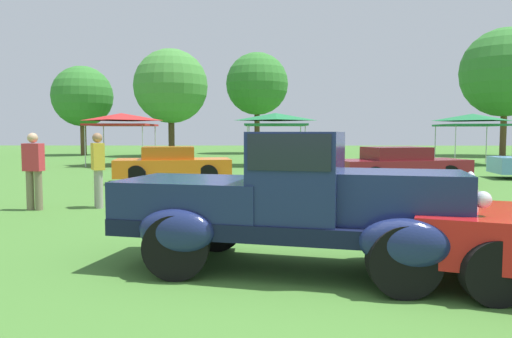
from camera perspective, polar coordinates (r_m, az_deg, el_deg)
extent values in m
plane|color=#42752D|center=(5.77, 6.14, -12.79)|extent=(120.00, 120.00, 0.00)
cube|color=black|center=(6.04, 3.92, -6.52)|extent=(4.43, 2.39, 0.20)
cube|color=navy|center=(5.89, 16.08, -3.21)|extent=(1.77, 1.42, 0.60)
ellipsoid|color=silver|center=(5.97, 23.78, -3.50)|extent=(0.28, 0.54, 0.68)
cube|color=navy|center=(5.94, 5.04, -0.67)|extent=(1.30, 1.57, 1.04)
cube|color=black|center=(5.92, 5.06, 2.22)|extent=(1.22, 1.58, 0.40)
cube|color=navy|center=(6.31, -6.75, -3.31)|extent=(2.11, 1.80, 0.48)
ellipsoid|color=navy|center=(6.66, 16.41, -5.67)|extent=(0.98, 0.57, 0.52)
ellipsoid|color=navy|center=(5.25, 16.99, -8.35)|extent=(0.98, 0.57, 0.52)
ellipsoid|color=navy|center=(7.03, -4.61, -5.00)|extent=(0.98, 0.57, 0.52)
ellipsoid|color=navy|center=(5.70, -9.34, -7.21)|extent=(0.98, 0.57, 0.52)
sphere|color=silver|center=(6.40, 23.55, -2.27)|extent=(0.18, 0.18, 0.18)
sphere|color=silver|center=(5.54, 25.01, -3.28)|extent=(0.18, 0.18, 0.18)
cylinder|color=black|center=(6.70, 16.38, -7.19)|extent=(0.76, 0.24, 0.76)
cylinder|color=black|center=(5.29, 16.95, -10.25)|extent=(0.76, 0.24, 0.76)
cylinder|color=black|center=(7.06, -4.60, -6.44)|extent=(0.76, 0.24, 0.76)
cylinder|color=black|center=(5.74, -9.32, -8.97)|extent=(0.76, 0.24, 0.76)
cylinder|color=black|center=(6.89, 25.29, -7.53)|extent=(0.66, 0.20, 0.66)
cylinder|color=black|center=(5.38, 26.19, -10.80)|extent=(0.66, 0.20, 0.66)
cube|color=orange|center=(16.94, -9.66, 0.17)|extent=(4.10, 2.30, 0.60)
cube|color=#BB5914|center=(16.91, -10.21, 1.85)|extent=(1.92, 1.71, 0.44)
cylinder|color=black|center=(16.20, -5.57, -0.62)|extent=(0.64, 0.22, 0.64)
cylinder|color=black|center=(16.24, -13.80, -0.71)|extent=(0.64, 0.22, 0.64)
cube|color=maroon|center=(17.02, 16.55, 0.07)|extent=(4.69, 2.69, 0.60)
cube|color=maroon|center=(16.91, 16.06, 1.75)|extent=(2.23, 1.87, 0.44)
cylinder|color=black|center=(17.09, 21.69, -0.64)|extent=(0.64, 0.22, 0.64)
cylinder|color=black|center=(15.73, 13.73, -0.86)|extent=(0.64, 0.22, 0.64)
cylinder|color=#9E998E|center=(11.45, -17.87, -2.26)|extent=(0.16, 0.16, 0.86)
cylinder|color=#9E998E|center=(11.65, -18.04, -2.16)|extent=(0.16, 0.16, 0.86)
cube|color=gold|center=(11.49, -18.04, 1.41)|extent=(0.40, 0.47, 0.60)
sphere|color=#936B4C|center=(11.48, -18.09, 3.50)|extent=(0.22, 0.22, 0.22)
cylinder|color=#7F7056|center=(11.76, -24.93, -2.29)|extent=(0.16, 0.16, 0.86)
cylinder|color=#7F7056|center=(11.65, -24.11, -2.32)|extent=(0.16, 0.16, 0.86)
cube|color=#D1333D|center=(11.65, -24.63, 1.26)|extent=(0.43, 0.29, 0.60)
sphere|color=tan|center=(11.64, -24.69, 3.33)|extent=(0.22, 0.22, 0.22)
cylinder|color=#B7B7BC|center=(27.26, -11.71, 2.77)|extent=(0.05, 0.05, 2.05)
cylinder|color=#B7B7BC|center=(24.50, -13.13, 2.59)|extent=(0.05, 0.05, 2.05)
cylinder|color=#B7B7BC|center=(28.00, -17.39, 2.70)|extent=(0.05, 0.05, 2.05)
cylinder|color=#B7B7BC|center=(25.32, -19.38, 2.51)|extent=(0.05, 0.05, 2.05)
cube|color=red|center=(26.23, -15.45, 4.99)|extent=(3.15, 3.15, 0.10)
pyramid|color=red|center=(26.24, -15.47, 5.91)|extent=(3.09, 3.09, 0.38)
cylinder|color=#B7B7BC|center=(26.58, 5.24, 2.80)|extent=(0.05, 0.05, 2.05)
cylinder|color=#B7B7BC|center=(23.79, 5.77, 2.63)|extent=(0.05, 0.05, 2.05)
cylinder|color=#B7B7BC|center=(26.51, -0.83, 2.81)|extent=(0.05, 0.05, 2.05)
cylinder|color=#B7B7BC|center=(23.71, -1.01, 2.64)|extent=(0.05, 0.05, 2.05)
cube|color=#1E703D|center=(25.10, 2.30, 5.18)|extent=(3.12, 3.12, 0.10)
pyramid|color=#1E703D|center=(25.11, 2.30, 6.14)|extent=(3.06, 3.06, 0.38)
cylinder|color=#B7B7BC|center=(30.34, 25.36, 2.59)|extent=(0.05, 0.05, 2.05)
cylinder|color=#B7B7BC|center=(29.26, 20.23, 2.69)|extent=(0.05, 0.05, 2.05)
cylinder|color=#B7B7BC|center=(26.57, 22.30, 2.50)|extent=(0.05, 0.05, 2.05)
cube|color=#1E703D|center=(28.44, 24.00, 4.71)|extent=(3.20, 3.20, 0.10)
pyramid|color=#1E703D|center=(28.45, 24.03, 5.56)|extent=(3.13, 3.13, 0.38)
cylinder|color=brown|center=(39.26, -19.56, 3.88)|extent=(0.44, 0.44, 3.20)
sphere|color=#337A2D|center=(39.36, -19.67, 8.03)|extent=(4.54, 4.54, 4.54)
cylinder|color=#47331E|center=(35.93, -9.87, 4.35)|extent=(0.44, 0.44, 3.59)
sphere|color=#428938|center=(36.08, -9.94, 9.54)|extent=(5.32, 5.32, 5.32)
cylinder|color=#47331E|center=(40.20, 0.12, 4.91)|extent=(0.44, 0.44, 4.30)
sphere|color=#337A2D|center=(40.40, 0.12, 9.95)|extent=(5.08, 5.08, 5.08)
cylinder|color=brown|center=(39.85, 26.99, 4.45)|extent=(0.44, 0.44, 4.30)
sphere|color=#337A2D|center=(40.08, 27.18, 10.03)|extent=(6.38, 6.38, 6.38)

